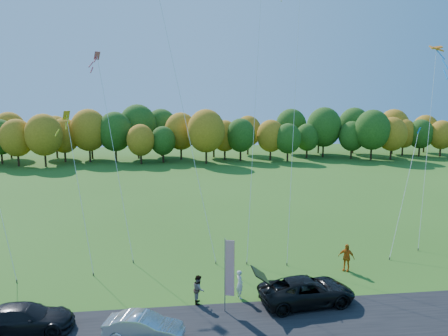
{
  "coord_description": "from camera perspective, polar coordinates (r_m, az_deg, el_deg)",
  "views": [
    {
      "loc": [
        -3.82,
        -25.09,
        12.29
      ],
      "look_at": [
        0.0,
        6.0,
        7.0
      ],
      "focal_mm": 35.0,
      "sensor_mm": 36.0,
      "label": 1
    }
  ],
  "objects": [
    {
      "name": "kite_parafoil_orange",
      "position": [
        36.28,
        9.37,
        11.28
      ],
      "size": [
        5.75,
        11.62,
        27.24
      ],
      "color": "#4C3F33",
      "rests_on": "ground"
    },
    {
      "name": "kite_diamond_blue_low",
      "position": [
        37.47,
        22.57,
        -2.79
      ],
      "size": [
        4.81,
        5.04,
        9.81
      ],
      "color": "#4C3F33",
      "rests_on": "ground"
    },
    {
      "name": "person_east",
      "position": [
        32.47,
        15.68,
        -11.18
      ],
      "size": [
        1.2,
        1.07,
        1.95
      ],
      "primitive_type": "imported",
      "rotation": [
        0.0,
        0.0,
        -0.65
      ],
      "color": "#CE6413",
      "rests_on": "ground"
    },
    {
      "name": "person_tailgate_a",
      "position": [
        27.52,
        2.06,
        -14.92
      ],
      "size": [
        0.54,
        0.71,
        1.76
      ],
      "primitive_type": "imported",
      "rotation": [
        0.0,
        0.0,
        1.78
      ],
      "color": "silver",
      "rests_on": "ground"
    },
    {
      "name": "black_suv",
      "position": [
        27.32,
        10.77,
        -15.48
      ],
      "size": [
        5.99,
        3.32,
        1.59
      ],
      "primitive_type": "imported",
      "rotation": [
        0.0,
        0.0,
        1.7
      ],
      "color": "black",
      "rests_on": "ground"
    },
    {
      "name": "person_tailgate_b",
      "position": [
        26.97,
        -3.33,
        -15.51
      ],
      "size": [
        0.7,
        0.87,
        1.72
      ],
      "primitive_type": "imported",
      "rotation": [
        0.0,
        0.0,
        1.51
      ],
      "color": "gray",
      "rests_on": "ground"
    },
    {
      "name": "silver_sedan",
      "position": [
        23.86,
        -10.43,
        -19.75
      ],
      "size": [
        4.25,
        2.37,
        1.33
      ],
      "primitive_type": "imported",
      "rotation": [
        0.0,
        0.0,
        1.32
      ],
      "color": "silver",
      "rests_on": "ground"
    },
    {
      "name": "asphalt_strip",
      "position": [
        24.7,
        3.02,
        -20.25
      ],
      "size": [
        90.0,
        6.0,
        0.01
      ],
      "primitive_type": "cube",
      "color": "black",
      "rests_on": "ground"
    },
    {
      "name": "kite_delta_blue",
      "position": [
        34.86,
        -5.75,
        9.33
      ],
      "size": [
        6.12,
        10.21,
        25.28
      ],
      "color": "#4C3F33",
      "rests_on": "ground"
    },
    {
      "name": "kite_delta_red",
      "position": [
        35.67,
        4.16,
        9.17
      ],
      "size": [
        4.3,
        11.03,
        24.78
      ],
      "color": "#4C3F33",
      "rests_on": "ground"
    },
    {
      "name": "ground",
      "position": [
        28.2,
        1.55,
        -16.26
      ],
      "size": [
        160.0,
        160.0,
        0.0
      ],
      "primitive_type": "plane",
      "color": "#2D5917"
    },
    {
      "name": "tree_line",
      "position": [
        81.11,
        -4.23,
        0.85
      ],
      "size": [
        116.0,
        12.0,
        10.0
      ],
      "primitive_type": null,
      "color": "#1E4711",
      "rests_on": "ground"
    },
    {
      "name": "kite_diamond_pink",
      "position": [
        35.17,
        -14.17,
        2.02
      ],
      "size": [
        3.54,
        7.3,
        16.1
      ],
      "color": "#4C3F33",
      "rests_on": "ground"
    },
    {
      "name": "kite_diamond_yellow",
      "position": [
        33.39,
        -18.42,
        -2.65
      ],
      "size": [
        3.03,
        6.12,
        11.41
      ],
      "color": "#4C3F33",
      "rests_on": "ground"
    },
    {
      "name": "kite_parafoil_rainbow",
      "position": [
        40.92,
        25.11,
        3.16
      ],
      "size": [
        6.01,
        7.34,
        16.92
      ],
      "color": "#4C3F33",
      "rests_on": "ground"
    },
    {
      "name": "feather_flag",
      "position": [
        25.19,
        0.62,
        -12.84
      ],
      "size": [
        0.55,
        0.23,
        4.37
      ],
      "color": "#999999",
      "rests_on": "ground"
    },
    {
      "name": "dark_truck_a",
      "position": [
        26.31,
        -24.59,
        -17.41
      ],
      "size": [
        5.05,
        2.14,
        1.45
      ],
      "primitive_type": "imported",
      "rotation": [
        0.0,
        0.0,
        1.59
      ],
      "color": "black",
      "rests_on": "ground"
    }
  ]
}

